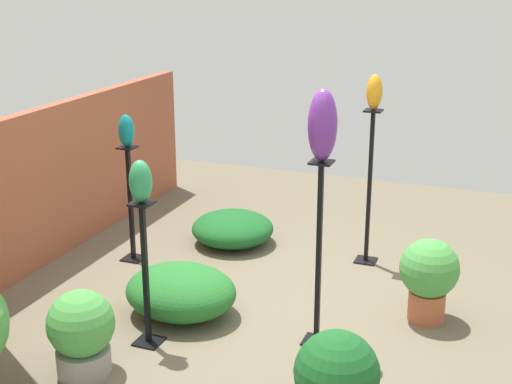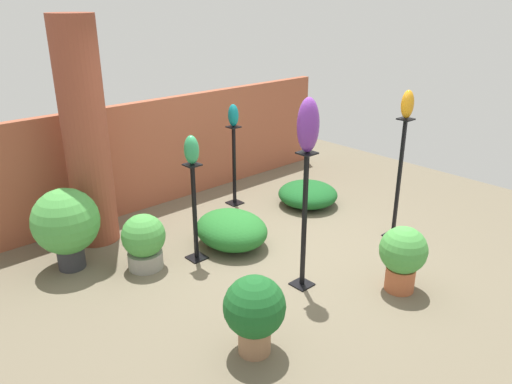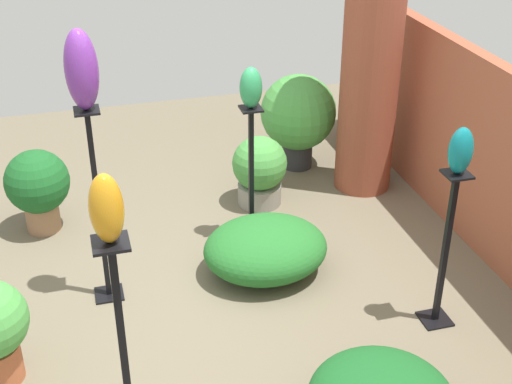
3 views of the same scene
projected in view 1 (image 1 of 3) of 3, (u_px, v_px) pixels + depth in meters
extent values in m
plane|color=#6B604C|center=(255.00, 307.00, 6.00)|extent=(8.00, 8.00, 0.00)
cube|color=#9E5138|center=(28.00, 193.00, 6.55)|extent=(5.60, 0.12, 1.49)
cube|color=black|center=(149.00, 341.00, 5.44)|extent=(0.20, 0.20, 0.01)
cube|color=black|center=(145.00, 275.00, 5.27)|extent=(0.04, 0.04, 1.13)
cube|color=black|center=(142.00, 203.00, 5.10)|extent=(0.16, 0.16, 0.02)
cube|color=black|center=(316.00, 341.00, 5.45)|extent=(0.20, 0.20, 0.01)
cube|color=black|center=(319.00, 255.00, 5.23)|extent=(0.04, 0.04, 1.44)
cube|color=black|center=(321.00, 162.00, 5.01)|extent=(0.16, 0.16, 0.02)
cube|color=black|center=(366.00, 260.00, 6.92)|extent=(0.20, 0.20, 0.01)
cube|color=black|center=(369.00, 188.00, 6.69)|extent=(0.04, 0.04, 1.49)
cube|color=black|center=(373.00, 111.00, 6.46)|extent=(0.16, 0.16, 0.02)
cube|color=black|center=(134.00, 258.00, 6.96)|extent=(0.20, 0.20, 0.01)
cube|color=black|center=(131.00, 204.00, 6.79)|extent=(0.04, 0.04, 1.13)
cube|color=black|center=(127.00, 147.00, 6.62)|extent=(0.16, 0.16, 0.02)
ellipsoid|color=#2D9356|center=(141.00, 181.00, 5.05)|extent=(0.15, 0.17, 0.31)
ellipsoid|color=#6B2D8C|center=(323.00, 125.00, 4.93)|extent=(0.21, 0.21, 0.52)
ellipsoid|color=orange|center=(374.00, 92.00, 6.41)|extent=(0.14, 0.15, 0.32)
ellipsoid|color=#0F727A|center=(126.00, 131.00, 6.57)|extent=(0.14, 0.15, 0.30)
cylinder|color=gray|center=(84.00, 361.00, 5.02)|extent=(0.38, 0.38, 0.18)
sphere|color=#479942|center=(81.00, 323.00, 4.93)|extent=(0.48, 0.48, 0.48)
sphere|color=#195923|center=(337.00, 373.00, 4.23)|extent=(0.52, 0.52, 0.52)
cylinder|color=#B25B38|center=(426.00, 305.00, 5.75)|extent=(0.30, 0.30, 0.25)
sphere|color=#479942|center=(429.00, 268.00, 5.65)|extent=(0.48, 0.48, 0.48)
ellipsoid|color=#195923|center=(233.00, 228.00, 7.31)|extent=(0.83, 0.84, 0.33)
ellipsoid|color=#236B28|center=(181.00, 292.00, 5.81)|extent=(0.79, 0.93, 0.41)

